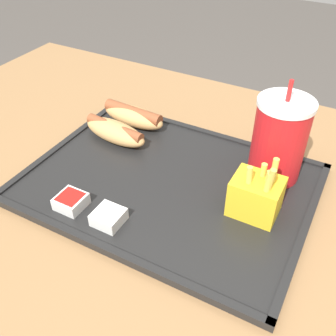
% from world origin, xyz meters
% --- Properties ---
extents(dining_table, '(1.37, 0.83, 0.73)m').
position_xyz_m(dining_table, '(0.00, 0.00, 0.37)').
color(dining_table, olive).
rests_on(dining_table, ground_plane).
extents(food_tray, '(0.48, 0.35, 0.01)m').
position_xyz_m(food_tray, '(-0.05, -0.00, 0.74)').
color(food_tray, black).
rests_on(food_tray, dining_table).
extents(soda_cup, '(0.09, 0.09, 0.18)m').
position_xyz_m(soda_cup, '(0.10, 0.11, 0.82)').
color(soda_cup, red).
rests_on(soda_cup, food_tray).
extents(hot_dog_far, '(0.14, 0.06, 0.04)m').
position_xyz_m(hot_dog_far, '(-0.20, 0.13, 0.77)').
color(hot_dog_far, tan).
rests_on(hot_dog_far, food_tray).
extents(hot_dog_near, '(0.14, 0.07, 0.04)m').
position_xyz_m(hot_dog_near, '(-0.20, 0.06, 0.76)').
color(hot_dog_near, tan).
rests_on(hot_dog_near, food_tray).
extents(fries_carton, '(0.07, 0.06, 0.10)m').
position_xyz_m(fries_carton, '(0.11, -0.00, 0.78)').
color(fries_carton, gold).
rests_on(fries_carton, food_tray).
extents(sauce_cup_mayo, '(0.04, 0.04, 0.02)m').
position_xyz_m(sauce_cup_mayo, '(-0.08, -0.13, 0.76)').
color(sauce_cup_mayo, silver).
rests_on(sauce_cup_mayo, food_tray).
extents(sauce_cup_ketchup, '(0.04, 0.04, 0.02)m').
position_xyz_m(sauce_cup_ketchup, '(-0.15, -0.13, 0.76)').
color(sauce_cup_ketchup, silver).
rests_on(sauce_cup_ketchup, food_tray).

